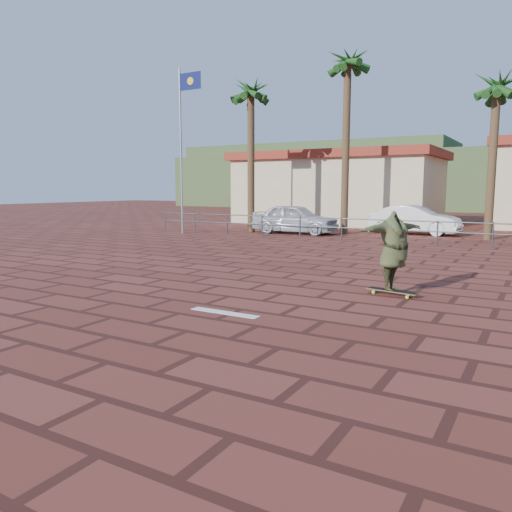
{
  "coord_description": "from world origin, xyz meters",
  "views": [
    {
      "loc": [
        5.7,
        -8.64,
        2.28
      ],
      "look_at": [
        0.26,
        0.7,
        0.8
      ],
      "focal_mm": 35.0,
      "sensor_mm": 36.0,
      "label": 1
    }
  ],
  "objects_px": {
    "car_silver": "(295,219)",
    "car_white": "(414,220)",
    "longboard": "(392,291)",
    "skateboarder": "(394,251)"
  },
  "relations": [
    {
      "from": "longboard",
      "to": "car_white",
      "type": "xyz_separation_m",
      "value": [
        -2.88,
        14.64,
        0.62
      ]
    },
    {
      "from": "car_silver",
      "to": "car_white",
      "type": "relative_size",
      "value": 1.01
    },
    {
      "from": "longboard",
      "to": "skateboarder",
      "type": "bearing_deg",
      "value": -113.51
    },
    {
      "from": "skateboarder",
      "to": "longboard",
      "type": "bearing_deg",
      "value": -13.85
    },
    {
      "from": "longboard",
      "to": "car_silver",
      "type": "height_order",
      "value": "car_silver"
    },
    {
      "from": "car_silver",
      "to": "car_white",
      "type": "xyz_separation_m",
      "value": [
        5.28,
        2.54,
        -0.03
      ]
    },
    {
      "from": "skateboarder",
      "to": "car_silver",
      "type": "relative_size",
      "value": 0.48
    },
    {
      "from": "longboard",
      "to": "skateboarder",
      "type": "relative_size",
      "value": 0.55
    },
    {
      "from": "longboard",
      "to": "skateboarder",
      "type": "xyz_separation_m",
      "value": [
        -0.0,
        -0.0,
        0.87
      ]
    },
    {
      "from": "longboard",
      "to": "car_white",
      "type": "height_order",
      "value": "car_white"
    }
  ]
}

